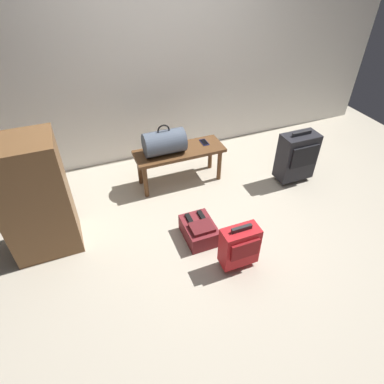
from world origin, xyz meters
name	(u,v)px	position (x,y,z in m)	size (l,w,h in m)	color
ground_plane	(217,226)	(0.00, 0.00, 0.00)	(6.60, 6.60, 0.00)	#B2A893
back_wall	(161,38)	(0.00, 1.60, 1.40)	(6.00, 0.10, 2.80)	silver
bench	(179,155)	(-0.08, 0.85, 0.36)	(1.00, 0.36, 0.42)	brown
duffel_bag_slate	(164,142)	(-0.25, 0.85, 0.55)	(0.44, 0.26, 0.34)	#475160
cell_phone	(204,142)	(0.24, 0.90, 0.43)	(0.07, 0.14, 0.01)	#191E4C
suitcase_upright_charcoal	(297,156)	(1.16, 0.39, 0.32)	(0.41, 0.25, 0.63)	black
suitcase_small_red	(240,246)	(-0.04, -0.50, 0.24)	(0.32, 0.18, 0.46)	red
backpack_maroon	(199,230)	(-0.22, -0.08, 0.09)	(0.28, 0.38, 0.21)	maroon
side_cabinet	(34,199)	(-1.55, 0.36, 0.55)	(0.56, 0.44, 1.10)	brown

